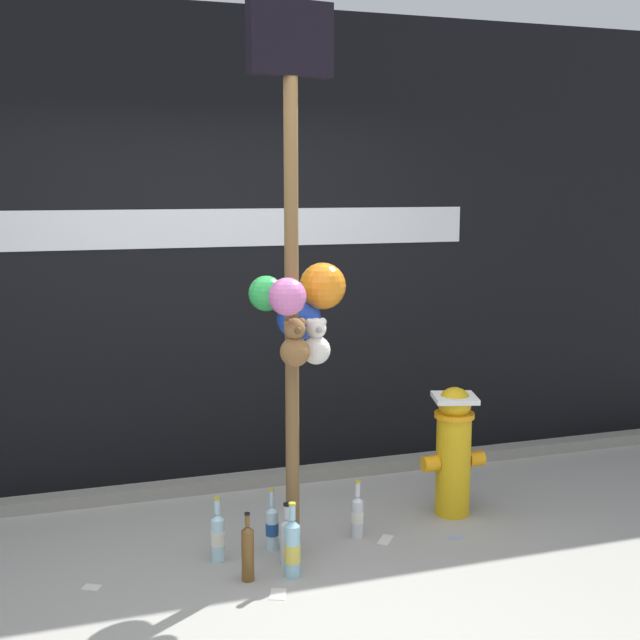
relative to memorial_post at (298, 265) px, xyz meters
The scene contains 15 objects.
ground_plane 1.63m from the memorial_post, 122.15° to the right, with size 14.00×14.00×0.00m, color #9E9B93.
building_wall 1.46m from the memorial_post, 99.83° to the left, with size 10.00×0.21×3.11m.
curb_strip 1.86m from the memorial_post, 103.44° to the left, with size 8.00×0.12×0.08m, color gray.
memorial_post is the anchor object (origin of this frame).
fire_hydrant 1.56m from the memorial_post, 11.49° to the left, with size 0.40×0.31×0.79m.
bottle_0 1.43m from the memorial_post, 127.20° to the right, with size 0.08×0.08×0.33m.
bottle_1 1.48m from the memorial_post, 10.61° to the left, with size 0.07×0.07×0.33m.
bottle_2 1.49m from the memorial_post, behind, with size 0.07×0.07×0.35m.
bottle_3 1.44m from the memorial_post, 155.44° to the left, with size 0.07×0.07×0.35m.
bottle_4 1.44m from the memorial_post, 113.27° to the right, with size 0.08×0.08×0.39m.
bottle_5 1.47m from the memorial_post, 143.96° to the right, with size 0.06×0.06×0.36m.
litter_0 1.64m from the memorial_post, 118.74° to the right, with size 0.08×0.12×0.01m, color silver.
litter_1 1.63m from the memorial_post, ahead, with size 0.14×0.06×0.01m, color silver.
litter_2 1.91m from the memorial_post, behind, with size 0.08×0.06×0.01m, color silver.
litter_3 1.80m from the memorial_post, ahead, with size 0.09×0.04×0.01m, color #8C99B2.
Camera 1 is at (-0.99, -3.73, 1.97)m, focal length 47.09 mm.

